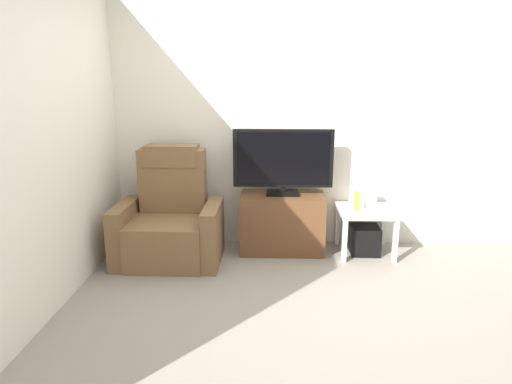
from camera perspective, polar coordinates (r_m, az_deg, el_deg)
ground_plane at (r=3.84m, az=5.55°, el=-12.13°), size 6.40×6.40×0.00m
wall_back at (r=4.58m, az=5.17°, el=9.24°), size 6.40×0.06×2.60m
wall_side at (r=3.82m, az=-23.53°, el=7.06°), size 0.06×4.48×2.60m
tv_stand at (r=4.50m, az=3.36°, el=-3.95°), size 0.83×0.45×0.58m
television at (r=4.36m, az=3.48°, el=4.05°), size 0.98×0.20×0.65m
recliner_armchair at (r=4.36m, az=-10.95°, el=-3.72°), size 0.98×0.78×1.08m
side_table at (r=4.53m, az=13.89°, el=-3.00°), size 0.54×0.54×0.46m
subwoofer_box at (r=4.61m, az=13.70°, el=-5.95°), size 0.28×0.28×0.28m
book_upright at (r=4.44m, az=12.80°, el=-1.11°), size 0.03×0.11×0.17m
game_console at (r=4.49m, az=14.45°, el=-0.65°), size 0.07×0.20×0.23m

